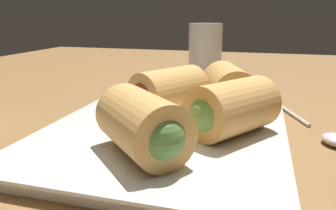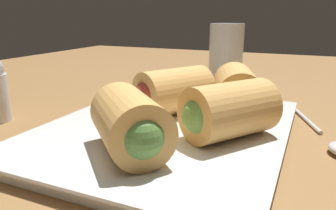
# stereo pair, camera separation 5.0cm
# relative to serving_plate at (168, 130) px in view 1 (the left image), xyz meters

# --- Properties ---
(table_surface) EXTENTS (1.80, 1.40, 0.02)m
(table_surface) POSITION_rel_serving_plate_xyz_m (-0.04, 0.01, -0.02)
(table_surface) COLOR olive
(table_surface) RESTS_ON ground
(serving_plate) EXTENTS (0.32, 0.25, 0.01)m
(serving_plate) POSITION_rel_serving_plate_xyz_m (0.00, 0.00, 0.00)
(serving_plate) COLOR silver
(serving_plate) RESTS_ON table_surface
(roll_front_left) EXTENTS (0.10, 0.10, 0.06)m
(roll_front_left) POSITION_rel_serving_plate_xyz_m (-0.01, -0.07, 0.04)
(roll_front_left) COLOR #DBA356
(roll_front_left) RESTS_ON serving_plate
(roll_front_right) EXTENTS (0.10, 0.08, 0.06)m
(roll_front_right) POSITION_rel_serving_plate_xyz_m (0.08, -0.06, 0.04)
(roll_front_right) COLOR #DBA356
(roll_front_right) RESTS_ON serving_plate
(roll_back_left) EXTENTS (0.10, 0.10, 0.06)m
(roll_back_left) POSITION_rel_serving_plate_xyz_m (-0.09, -0.00, 0.04)
(roll_back_left) COLOR #DBA356
(roll_back_left) RESTS_ON serving_plate
(roll_back_right) EXTENTS (0.10, 0.09, 0.06)m
(roll_back_right) POSITION_rel_serving_plate_xyz_m (0.04, 0.01, 0.04)
(roll_back_right) COLOR #DBA356
(roll_back_right) RESTS_ON serving_plate
(spoon) EXTENTS (0.19, 0.08, 0.01)m
(spoon) POSITION_rel_serving_plate_xyz_m (0.05, -0.17, -0.00)
(spoon) COLOR silver
(spoon) RESTS_ON table_surface
(drinking_glass) EXTENTS (0.06, 0.06, 0.12)m
(drinking_glass) POSITION_rel_serving_plate_xyz_m (0.27, 0.00, 0.05)
(drinking_glass) COLOR silver
(drinking_glass) RESTS_ON table_surface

